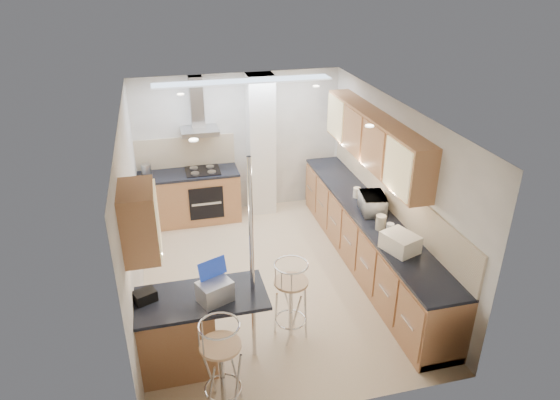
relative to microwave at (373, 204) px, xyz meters
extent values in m
plane|color=beige|center=(-1.51, 0.02, -1.05)|extent=(4.80, 4.80, 0.00)
cube|color=beige|center=(-1.51, 2.42, 0.20)|extent=(3.60, 0.04, 2.50)
cube|color=beige|center=(-1.51, -2.38, 0.20)|extent=(3.60, 0.04, 2.50)
cube|color=beige|center=(-3.31, 0.02, 0.20)|extent=(0.04, 4.80, 2.50)
cube|color=beige|center=(0.29, 0.02, 0.20)|extent=(0.04, 4.80, 2.50)
cube|color=white|center=(-1.51, 0.02, 1.45)|extent=(3.60, 4.80, 0.02)
cube|color=#AF6F46|center=(0.12, 0.42, 0.83)|extent=(0.34, 3.00, 0.72)
cube|color=#AF6F46|center=(-3.14, -1.33, 0.83)|extent=(0.34, 0.62, 0.72)
cube|color=#EEE8C8|center=(0.28, 0.02, 0.13)|extent=(0.03, 4.40, 0.56)
cube|color=#EEE8C8|center=(-2.46, 2.41, 0.13)|extent=(1.70, 0.03, 0.56)
cube|color=white|center=(-1.16, 2.22, 0.20)|extent=(0.45, 0.40, 2.50)
cube|color=#ADAFB1|center=(-2.21, 2.17, 0.57)|extent=(0.62, 0.48, 0.08)
cube|color=#ADAFB1|center=(-2.21, 2.31, 1.01)|extent=(0.22, 0.20, 0.88)
cylinder|color=silver|center=(-2.04, -1.43, 0.20)|extent=(0.05, 0.05, 2.50)
cube|color=black|center=(-2.21, 1.81, -0.60)|extent=(0.58, 0.02, 0.58)
cube|color=black|center=(-2.21, 2.12, -0.13)|extent=(0.58, 0.50, 0.02)
cube|color=tan|center=(-1.51, 1.82, 1.43)|extent=(2.80, 0.35, 0.02)
cube|color=#AF6F46|center=(-0.01, 0.02, -0.61)|extent=(0.60, 4.40, 0.88)
cube|color=black|center=(-0.01, 0.02, -0.15)|extent=(0.63, 4.40, 0.04)
cube|color=#AF6F46|center=(-2.46, 2.12, -0.61)|extent=(1.70, 0.60, 0.88)
cube|color=black|center=(-2.46, 2.12, -0.15)|extent=(1.70, 0.63, 0.04)
cube|color=#AF6F46|center=(-2.63, -1.43, -0.60)|extent=(1.35, 0.62, 0.90)
cube|color=black|center=(-2.63, -1.43, -0.13)|extent=(1.47, 0.72, 0.04)
imported|color=silver|center=(0.00, 0.00, 0.00)|extent=(0.41, 0.54, 0.27)
cube|color=#9DA0A5|center=(-2.46, -1.53, 0.00)|extent=(0.41, 0.37, 0.23)
cube|color=black|center=(-3.18, -1.36, -0.05)|extent=(0.27, 0.24, 0.12)
cylinder|color=white|center=(0.18, 0.27, -0.04)|extent=(0.15, 0.15, 0.20)
cylinder|color=white|center=(-0.03, 0.52, -0.06)|extent=(0.11, 0.11, 0.15)
cylinder|color=#B8AD93|center=(-0.10, -0.49, -0.03)|extent=(0.17, 0.17, 0.20)
cylinder|color=silver|center=(-0.02, -0.62, -0.06)|extent=(0.12, 0.12, 0.14)
cube|color=white|center=(-0.09, -1.05, -0.02)|extent=(0.46, 0.51, 0.22)
cylinder|color=#ADAFB1|center=(-3.14, 2.18, -0.04)|extent=(0.16, 0.16, 0.20)
camera|label=1|loc=(-2.84, -5.86, 3.18)|focal=32.00mm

